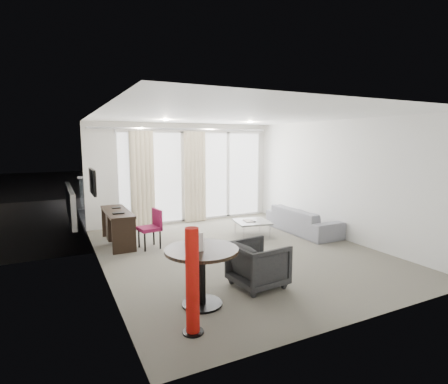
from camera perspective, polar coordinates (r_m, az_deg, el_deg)
name	(u,v)px	position (r m, az deg, el deg)	size (l,w,h in m)	color
floor	(238,252)	(6.92, 2.24, -9.70)	(5.00, 6.00, 0.00)	#605C50
ceiling	(238,116)	(6.60, 2.37, 12.31)	(5.00, 6.00, 0.00)	white
wall_left	(100,194)	(5.87, -19.62, -0.38)	(0.00, 6.00, 2.60)	silver
wall_right	(337,179)	(8.13, 17.95, 1.98)	(0.00, 6.00, 2.60)	silver
wall_front	(365,215)	(4.29, 21.98, -3.54)	(5.00, 0.00, 2.60)	silver
window_panel	(195,176)	(9.46, -4.81, 2.57)	(4.00, 0.02, 2.38)	white
window_frame	(195,176)	(9.45, -4.78, 2.56)	(4.10, 0.06, 2.44)	white
curtain_left	(143,179)	(8.87, -13.15, 2.01)	(0.60, 0.20, 2.38)	beige
curtain_right	(195,177)	(9.29, -4.73, 2.47)	(0.60, 0.20, 2.38)	beige
curtain_track	(186,129)	(9.16, -6.29, 10.19)	(4.80, 0.04, 0.04)	#B2B2B7
downlight_a	(166,120)	(7.73, -9.51, 11.54)	(0.12, 0.12, 0.02)	#FFE0B2
downlight_b	(250,122)	(8.58, 4.29, 11.29)	(0.12, 0.12, 0.02)	#FFE0B2
desk	(118,227)	(7.66, -16.96, -5.54)	(0.47, 1.50, 0.70)	black
tv	(92,182)	(7.30, -20.68, 1.57)	(0.05, 0.80, 0.50)	black
desk_chair	(149,229)	(7.19, -12.12, -5.94)	(0.43, 0.40, 0.78)	maroon
round_table	(202,277)	(4.69, -3.63, -13.68)	(0.96, 0.96, 0.77)	black
menu_card	(198,255)	(4.46, -4.22, -10.23)	(0.13, 0.02, 0.24)	white
red_lamp	(192,281)	(3.98, -5.18, -14.34)	(0.24, 0.24, 1.21)	#A71009
tub_armchair	(258,264)	(5.29, 5.60, -11.65)	(0.71, 0.74, 0.67)	black
coffee_table	(252,228)	(8.04, 4.60, -5.91)	(0.75, 0.75, 0.34)	gray
remote	(253,221)	(7.94, 4.75, -4.68)	(0.05, 0.16, 0.02)	black
magazine	(249,220)	(7.99, 4.15, -4.59)	(0.20, 0.26, 0.01)	gray
sofa	(303,220)	(8.49, 12.73, -4.51)	(1.97, 0.77, 0.58)	gray
terrace_slab	(177,212)	(11.06, -7.64, -3.25)	(5.60, 3.00, 0.12)	#4D4D50
rattan_chair_a	(212,196)	(11.04, -1.97, -0.69)	(0.57, 0.57, 0.83)	brown
rattan_chair_b	(206,193)	(11.83, -2.89, -0.11)	(0.57, 0.57, 0.83)	brown
rattan_table	(220,201)	(11.30, -0.73, -1.42)	(0.47, 0.47, 0.47)	brown
balustrade	(163,189)	(12.33, -9.87, 0.52)	(5.50, 0.06, 1.05)	#B2B2B7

